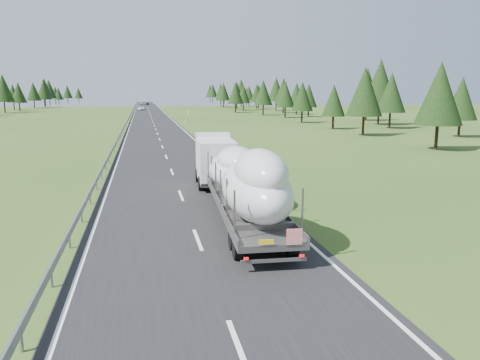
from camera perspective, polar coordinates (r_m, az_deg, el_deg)
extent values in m
plane|color=#304818|center=(20.60, -5.18, -7.30)|extent=(400.00, 400.00, 0.00)
cube|color=black|center=(119.67, -10.74, 7.44)|extent=(10.00, 400.00, 0.02)
cube|color=slate|center=(119.66, -13.31, 7.63)|extent=(0.08, 400.00, 0.32)
cylinder|color=slate|center=(20.63, -20.08, -7.02)|extent=(0.10, 0.10, 0.60)
cube|color=silver|center=(50.57, -1.77, 4.02)|extent=(0.12, 0.07, 1.00)
cube|color=black|center=(50.53, -1.77, 4.38)|extent=(0.13, 0.08, 0.12)
cube|color=silver|center=(100.02, -6.77, 7.24)|extent=(0.12, 0.07, 1.00)
cube|color=black|center=(100.01, -6.77, 7.42)|extent=(0.13, 0.08, 0.12)
cube|color=silver|center=(149.84, -8.47, 8.31)|extent=(0.12, 0.07, 1.00)
cube|color=black|center=(149.83, -8.47, 8.43)|extent=(0.13, 0.08, 0.12)
cube|color=silver|center=(199.75, -9.32, 8.84)|extent=(0.12, 0.07, 1.00)
cube|color=black|center=(199.74, -9.32, 8.93)|extent=(0.13, 0.08, 0.12)
cube|color=silver|center=(249.70, -9.84, 9.16)|extent=(0.12, 0.07, 1.00)
cube|color=black|center=(249.69, -9.84, 9.24)|extent=(0.13, 0.08, 0.12)
cube|color=silver|center=(299.66, -10.18, 9.37)|extent=(0.12, 0.07, 1.00)
cube|color=black|center=(299.65, -10.18, 9.44)|extent=(0.13, 0.08, 0.12)
cube|color=silver|center=(349.63, -10.42, 9.53)|extent=(0.12, 0.07, 1.00)
cube|color=black|center=(349.63, -10.43, 9.58)|extent=(0.13, 0.08, 0.12)
cylinder|color=slate|center=(100.06, -6.37, 7.53)|extent=(0.08, 0.08, 2.00)
cube|color=silver|center=(100.01, -6.39, 8.11)|extent=(0.05, 0.90, 1.20)
cylinder|color=black|center=(74.20, 25.16, 5.88)|extent=(0.36, 0.36, 2.89)
cone|color=black|center=(74.05, 25.41, 8.97)|extent=(4.50, 4.50, 6.03)
cylinder|color=black|center=(87.77, 17.79, 7.10)|extent=(0.36, 0.36, 3.33)
cone|color=black|center=(87.65, 17.97, 10.11)|extent=(5.17, 5.17, 6.93)
cylinder|color=black|center=(96.89, 16.54, 7.75)|extent=(0.36, 0.36, 4.32)
cone|color=black|center=(96.82, 16.73, 11.30)|extent=(6.72, 6.72, 9.00)
cylinder|color=black|center=(110.98, 15.12, 8.04)|extent=(0.36, 0.36, 3.96)
cone|color=black|center=(110.90, 15.26, 10.88)|extent=(6.17, 6.17, 8.26)
cylinder|color=black|center=(125.60, 8.32, 8.32)|extent=(0.36, 0.36, 2.92)
cone|color=black|center=(125.51, 8.38, 10.17)|extent=(4.55, 4.55, 6.09)
cylinder|color=black|center=(137.25, 6.88, 8.58)|extent=(0.36, 0.36, 3.10)
cone|color=black|center=(137.17, 6.92, 10.38)|extent=(4.83, 4.83, 6.46)
cylinder|color=black|center=(147.61, 5.28, 8.86)|extent=(0.36, 0.36, 3.65)
cone|color=black|center=(147.55, 5.32, 10.83)|extent=(5.68, 5.68, 7.61)
cylinder|color=black|center=(164.15, 4.41, 9.09)|extent=(0.36, 0.36, 3.90)
cone|color=black|center=(164.09, 4.44, 10.98)|extent=(6.06, 6.06, 8.12)
cylinder|color=black|center=(176.70, 2.06, 9.11)|extent=(0.36, 0.36, 3.21)
cone|color=black|center=(176.64, 2.07, 10.56)|extent=(4.99, 4.99, 6.68)
cylinder|color=black|center=(189.77, 2.27, 9.22)|extent=(0.36, 0.36, 3.23)
cone|color=black|center=(189.71, 2.28, 10.58)|extent=(5.02, 5.02, 6.73)
cylinder|color=black|center=(205.94, 0.14, 9.46)|extent=(0.36, 0.36, 4.11)
cone|color=black|center=(205.90, 0.14, 11.05)|extent=(6.40, 6.40, 8.57)
cylinder|color=black|center=(216.74, 1.10, 9.40)|extent=(0.36, 0.36, 3.16)
cone|color=black|center=(216.69, 1.11, 10.56)|extent=(4.92, 4.92, 6.59)
cylinder|color=black|center=(234.94, 0.79, 9.48)|extent=(0.36, 0.36, 3.00)
cone|color=black|center=(234.90, 0.79, 10.49)|extent=(4.67, 4.67, 6.26)
cylinder|color=black|center=(246.68, -0.79, 9.54)|extent=(0.36, 0.36, 3.04)
cone|color=black|center=(246.64, -0.79, 10.52)|extent=(4.74, 4.74, 6.34)
cylinder|color=black|center=(257.92, -2.37, 9.65)|extent=(0.36, 0.36, 3.68)
cone|color=black|center=(257.89, -2.38, 10.78)|extent=(5.73, 5.73, 7.67)
cylinder|color=black|center=(275.22, -1.91, 9.63)|extent=(0.36, 0.36, 2.92)
cone|color=black|center=(275.18, -1.92, 10.48)|extent=(4.55, 4.55, 6.09)
cylinder|color=black|center=(284.49, -3.34, 9.75)|extent=(0.36, 0.36, 3.86)
cone|color=black|center=(284.46, -3.35, 10.83)|extent=(6.00, 6.00, 8.04)
cylinder|color=black|center=(300.06, -3.65, 9.78)|extent=(0.36, 0.36, 3.70)
cone|color=black|center=(300.03, -3.66, 10.76)|extent=(5.75, 5.75, 7.70)
cylinder|color=black|center=(56.42, 22.84, 5.05)|extent=(0.36, 0.36, 3.28)
cone|color=black|center=(56.22, 23.18, 9.68)|extent=(5.11, 5.11, 6.84)
cylinder|color=black|center=(71.88, 14.79, 6.61)|extent=(0.36, 0.36, 3.41)
cone|color=black|center=(71.73, 14.97, 10.39)|extent=(5.31, 5.31, 7.11)
cylinder|color=black|center=(83.76, 11.27, 7.01)|extent=(0.36, 0.36, 2.62)
cone|color=black|center=(83.62, 11.36, 9.50)|extent=(4.08, 4.08, 5.46)
cylinder|color=black|center=(100.19, 7.55, 7.78)|extent=(0.36, 0.36, 2.93)
cone|color=black|center=(100.08, 7.61, 10.10)|extent=(4.55, 4.55, 6.10)
cylinder|color=black|center=(119.61, 5.52, 8.31)|extent=(0.36, 0.36, 3.09)
cone|color=black|center=(119.51, 5.56, 10.37)|extent=(4.81, 4.81, 6.44)
cylinder|color=black|center=(131.94, 2.84, 8.61)|extent=(0.36, 0.36, 3.32)
cone|color=black|center=(131.86, 2.86, 10.62)|extent=(5.17, 5.17, 6.93)
cylinder|color=black|center=(148.36, -0.56, 8.84)|extent=(0.36, 0.36, 3.26)
cone|color=black|center=(148.28, -0.56, 10.58)|extent=(5.07, 5.07, 6.79)
cylinder|color=black|center=(164.03, 0.40, 8.99)|extent=(0.36, 0.36, 3.11)
cone|color=black|center=(163.96, 0.41, 10.49)|extent=(4.84, 4.84, 6.48)
cylinder|color=black|center=(177.79, -0.40, 9.18)|extent=(0.36, 0.36, 3.49)
cone|color=black|center=(177.73, -0.40, 10.74)|extent=(5.43, 5.43, 7.28)
cylinder|color=black|center=(196.20, -2.02, 9.31)|extent=(0.36, 0.36, 3.51)
cone|color=black|center=(196.14, -2.03, 10.73)|extent=(5.45, 5.45, 7.30)
cylinder|color=black|center=(211.81, -2.34, 9.37)|extent=(0.36, 0.36, 3.21)
cone|color=black|center=(211.75, -2.35, 10.57)|extent=(4.99, 4.99, 6.68)
cylinder|color=black|center=(163.15, -26.76, 8.02)|extent=(0.36, 0.36, 4.05)
cone|color=black|center=(163.10, -26.93, 9.98)|extent=(6.29, 6.29, 8.43)
cylinder|color=black|center=(176.39, -25.28, 8.13)|extent=(0.36, 0.36, 3.31)
cone|color=black|center=(176.33, -25.40, 9.62)|extent=(5.14, 5.14, 6.89)
cylinder|color=black|center=(189.71, -25.84, 8.17)|extent=(0.36, 0.36, 3.15)
cone|color=black|center=(189.65, -25.95, 9.48)|extent=(4.90, 4.90, 6.56)
cylinder|color=black|center=(205.92, -23.78, 8.50)|extent=(0.36, 0.36, 3.55)
cone|color=black|center=(205.87, -23.88, 9.86)|extent=(5.52, 5.52, 7.39)
cylinder|color=black|center=(215.13, -22.72, 8.68)|extent=(0.36, 0.36, 3.95)
cone|color=black|center=(215.09, -22.82, 10.14)|extent=(6.14, 6.14, 8.22)
cylinder|color=black|center=(233.40, -22.62, 8.82)|extent=(0.36, 0.36, 4.32)
cone|color=black|center=(233.37, -22.73, 10.29)|extent=(6.72, 6.72, 9.00)
cylinder|color=black|center=(246.09, -22.16, 8.90)|extent=(0.36, 0.36, 4.20)
cone|color=black|center=(246.05, -22.26, 10.25)|extent=(6.54, 6.54, 8.75)
cylinder|color=black|center=(257.84, -21.20, 8.87)|extent=(0.36, 0.36, 2.98)
cone|color=black|center=(257.80, -21.26, 9.79)|extent=(4.64, 4.64, 6.22)
cylinder|color=black|center=(275.03, -21.55, 8.94)|extent=(0.36, 0.36, 3.23)
cone|color=black|center=(274.99, -21.61, 9.87)|extent=(5.03, 5.03, 6.74)
cylinder|color=black|center=(284.40, -20.24, 9.09)|extent=(0.36, 0.36, 3.53)
cone|color=black|center=(284.37, -20.30, 10.07)|extent=(5.49, 5.49, 7.35)
cylinder|color=black|center=(299.37, -19.05, 9.17)|extent=(0.36, 0.36, 3.11)
cone|color=black|center=(299.33, -19.10, 9.99)|extent=(4.84, 4.84, 6.48)
cube|color=silver|center=(31.78, -2.98, 2.49)|extent=(2.66, 4.94, 2.70)
cube|color=black|center=(34.12, -3.62, 3.86)|extent=(2.22, 0.20, 1.35)
cube|color=silver|center=(33.69, -3.56, 5.50)|extent=(2.47, 1.28, 0.29)
cube|color=#625E5C|center=(31.05, -2.69, -0.13)|extent=(2.56, 3.01, 0.24)
cylinder|color=black|center=(33.55, -5.28, 0.56)|extent=(0.39, 0.98, 0.96)
cylinder|color=black|center=(33.86, -1.56, 0.70)|extent=(0.39, 0.98, 0.96)
cylinder|color=black|center=(30.54, -4.63, -0.43)|extent=(0.39, 0.98, 0.96)
cylinder|color=black|center=(30.88, -0.55, -0.27)|extent=(0.39, 0.98, 0.96)
cube|color=#625E5C|center=(23.11, 0.50, -2.98)|extent=(3.32, 13.60, 0.25)
cube|color=#625E5C|center=(22.82, -2.64, -2.55)|extent=(0.79, 13.47, 0.23)
cube|color=#625E5C|center=(23.35, 3.58, -2.25)|extent=(0.79, 13.47, 0.23)
cube|color=#625E5C|center=(17.12, 0.40, -4.27)|extent=(0.07, 0.07, 1.83)
cube|color=#625E5C|center=(17.81, 8.50, -3.80)|extent=(0.07, 0.07, 1.83)
cube|color=#625E5C|center=(19.31, -1.04, -2.54)|extent=(0.07, 0.07, 1.83)
cube|color=#625E5C|center=(19.93, 6.22, -2.19)|extent=(0.07, 0.07, 1.83)
cube|color=#625E5C|center=(21.54, -2.18, -1.17)|extent=(0.07, 0.07, 1.83)
cube|color=#625E5C|center=(22.09, 4.39, -0.89)|extent=(0.07, 0.07, 1.83)
cube|color=#625E5C|center=(23.77, -3.10, -0.05)|extent=(0.07, 0.07, 1.83)
cube|color=#625E5C|center=(24.28, 2.89, 0.18)|extent=(0.07, 0.07, 1.83)
cube|color=#625E5C|center=(26.03, -3.87, 0.88)|extent=(0.07, 0.07, 1.83)
cube|color=#625E5C|center=(26.49, 1.63, 1.07)|extent=(0.07, 0.07, 1.83)
cube|color=#625E5C|center=(28.29, -4.51, 1.66)|extent=(0.07, 0.07, 1.83)
cube|color=#625E5C|center=(28.71, 0.57, 1.82)|extent=(0.07, 0.07, 1.83)
cylinder|color=black|center=(18.12, 0.70, -8.19)|extent=(0.44, 0.98, 0.96)
cylinder|color=black|center=(18.67, 7.12, -7.70)|extent=(0.44, 0.98, 0.96)
cylinder|color=black|center=(19.19, -0.04, -7.10)|extent=(0.44, 0.98, 0.96)
cylinder|color=black|center=(19.71, 6.04, -6.68)|extent=(0.44, 0.98, 0.96)
cube|color=#625E5C|center=(17.03, 5.33, -9.67)|extent=(2.41, 0.25, 0.12)
cube|color=red|center=(16.91, 7.81, -6.77)|extent=(0.58, 0.07, 0.58)
cube|color=yellow|center=(16.65, 4.48, -7.50)|extent=(0.53, 0.07, 0.17)
cube|color=red|center=(16.67, 2.03, -9.56)|extent=(0.18, 0.07, 0.10)
cube|color=red|center=(17.23, 8.66, -8.99)|extent=(0.18, 0.07, 0.10)
ellipsoid|color=silver|center=(19.88, 2.39, -1.22)|extent=(3.04, 6.72, 2.47)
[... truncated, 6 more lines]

